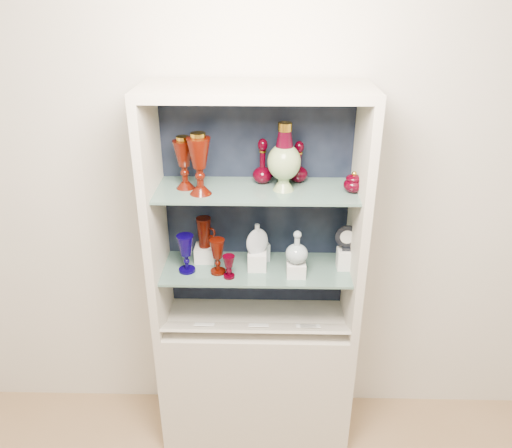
{
  "coord_description": "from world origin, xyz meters",
  "views": [
    {
      "loc": [
        0.05,
        -0.59,
        2.32
      ],
      "look_at": [
        0.0,
        1.53,
        1.3
      ],
      "focal_mm": 35.0,
      "sensor_mm": 36.0,
      "label": 1
    }
  ],
  "objects_px": {
    "ruby_pitcher": "(204,232)",
    "clear_square_bottle": "(264,248)",
    "pedestal_lamp_right": "(184,163)",
    "enamel_urn": "(284,157)",
    "lidded_bowl": "(354,182)",
    "ruby_goblet_tall": "(217,256)",
    "flat_flask": "(257,238)",
    "ruby_goblet_small": "(229,267)",
    "cameo_medallion": "(347,238)",
    "pedestal_lamp_left": "(199,164)",
    "ruby_decanter_a": "(263,159)",
    "ruby_decanter_b": "(299,161)",
    "cobalt_goblet": "(186,254)",
    "clear_round_decanter": "(297,248)"
  },
  "relations": [
    {
      "from": "clear_round_decanter",
      "to": "ruby_pitcher",
      "type": "bearing_deg",
      "value": 163.37
    },
    {
      "from": "clear_square_bottle",
      "to": "flat_flask",
      "type": "relative_size",
      "value": 0.92
    },
    {
      "from": "ruby_decanter_a",
      "to": "cobalt_goblet",
      "type": "xyz_separation_m",
      "value": [
        -0.37,
        -0.12,
        -0.44
      ]
    },
    {
      "from": "flat_flask",
      "to": "cameo_medallion",
      "type": "distance_m",
      "value": 0.43
    },
    {
      "from": "ruby_decanter_a",
      "to": "flat_flask",
      "type": "height_order",
      "value": "ruby_decanter_a"
    },
    {
      "from": "enamel_urn",
      "to": "ruby_goblet_tall",
      "type": "height_order",
      "value": "enamel_urn"
    },
    {
      "from": "cobalt_goblet",
      "to": "clear_square_bottle",
      "type": "relative_size",
      "value": 1.35
    },
    {
      "from": "clear_round_decanter",
      "to": "pedestal_lamp_right",
      "type": "bearing_deg",
      "value": 171.93
    },
    {
      "from": "pedestal_lamp_left",
      "to": "cobalt_goblet",
      "type": "distance_m",
      "value": 0.47
    },
    {
      "from": "enamel_urn",
      "to": "ruby_decanter_a",
      "type": "distance_m",
      "value": 0.13
    },
    {
      "from": "pedestal_lamp_right",
      "to": "enamel_urn",
      "type": "distance_m",
      "value": 0.45
    },
    {
      "from": "ruby_decanter_b",
      "to": "flat_flask",
      "type": "relative_size",
      "value": 1.35
    },
    {
      "from": "cobalt_goblet",
      "to": "cameo_medallion",
      "type": "height_order",
      "value": "cameo_medallion"
    },
    {
      "from": "cameo_medallion",
      "to": "ruby_decanter_a",
      "type": "bearing_deg",
      "value": 171.52
    },
    {
      "from": "lidded_bowl",
      "to": "cobalt_goblet",
      "type": "relative_size",
      "value": 0.52
    },
    {
      "from": "ruby_pitcher",
      "to": "flat_flask",
      "type": "height_order",
      "value": "flat_flask"
    },
    {
      "from": "cobalt_goblet",
      "to": "ruby_goblet_tall",
      "type": "bearing_deg",
      "value": -3.97
    },
    {
      "from": "lidded_bowl",
      "to": "cobalt_goblet",
      "type": "distance_m",
      "value": 0.86
    },
    {
      "from": "pedestal_lamp_right",
      "to": "ruby_goblet_tall",
      "type": "xyz_separation_m",
      "value": [
        0.14,
        -0.06,
        -0.45
      ]
    },
    {
      "from": "cobalt_goblet",
      "to": "clear_round_decanter",
      "type": "xyz_separation_m",
      "value": [
        0.53,
        -0.03,
        0.05
      ]
    },
    {
      "from": "pedestal_lamp_left",
      "to": "ruby_goblet_small",
      "type": "height_order",
      "value": "pedestal_lamp_left"
    },
    {
      "from": "ruby_goblet_small",
      "to": "clear_round_decanter",
      "type": "distance_m",
      "value": 0.34
    },
    {
      "from": "pedestal_lamp_left",
      "to": "flat_flask",
      "type": "height_order",
      "value": "pedestal_lamp_left"
    },
    {
      "from": "lidded_bowl",
      "to": "ruby_pitcher",
      "type": "distance_m",
      "value": 0.77
    },
    {
      "from": "pedestal_lamp_left",
      "to": "pedestal_lamp_right",
      "type": "relative_size",
      "value": 1.14
    },
    {
      "from": "enamel_urn",
      "to": "ruby_goblet_small",
      "type": "bearing_deg",
      "value": -160.77
    },
    {
      "from": "ruby_goblet_small",
      "to": "cameo_medallion",
      "type": "xyz_separation_m",
      "value": [
        0.57,
        0.1,
        0.11
      ]
    },
    {
      "from": "flat_flask",
      "to": "clear_round_decanter",
      "type": "height_order",
      "value": "flat_flask"
    },
    {
      "from": "clear_square_bottle",
      "to": "ruby_pitcher",
      "type": "bearing_deg",
      "value": -179.6
    },
    {
      "from": "enamel_urn",
      "to": "flat_flask",
      "type": "xyz_separation_m",
      "value": [
        -0.12,
        -0.0,
        -0.41
      ]
    },
    {
      "from": "pedestal_lamp_right",
      "to": "flat_flask",
      "type": "relative_size",
      "value": 1.55
    },
    {
      "from": "enamel_urn",
      "to": "ruby_goblet_tall",
      "type": "bearing_deg",
      "value": -171.68
    },
    {
      "from": "pedestal_lamp_left",
      "to": "ruby_goblet_tall",
      "type": "distance_m",
      "value": 0.47
    },
    {
      "from": "pedestal_lamp_left",
      "to": "clear_square_bottle",
      "type": "distance_m",
      "value": 0.58
    },
    {
      "from": "enamel_urn",
      "to": "ruby_pitcher",
      "type": "distance_m",
      "value": 0.57
    },
    {
      "from": "lidded_bowl",
      "to": "ruby_goblet_tall",
      "type": "bearing_deg",
      "value": -177.87
    },
    {
      "from": "ruby_pitcher",
      "to": "clear_square_bottle",
      "type": "bearing_deg",
      "value": 22.79
    },
    {
      "from": "flat_flask",
      "to": "cameo_medallion",
      "type": "height_order",
      "value": "flat_flask"
    },
    {
      "from": "flat_flask",
      "to": "clear_round_decanter",
      "type": "xyz_separation_m",
      "value": [
        0.19,
        -0.06,
        -0.02
      ]
    },
    {
      "from": "ruby_goblet_tall",
      "to": "ruby_pitcher",
      "type": "bearing_deg",
      "value": 122.14
    },
    {
      "from": "pedestal_lamp_left",
      "to": "ruby_decanter_a",
      "type": "height_order",
      "value": "pedestal_lamp_left"
    },
    {
      "from": "lidded_bowl",
      "to": "cameo_medallion",
      "type": "xyz_separation_m",
      "value": [
        -0.0,
        0.04,
        -0.3
      ]
    },
    {
      "from": "pedestal_lamp_left",
      "to": "clear_round_decanter",
      "type": "xyz_separation_m",
      "value": [
        0.44,
        -0.0,
        -0.41
      ]
    },
    {
      "from": "ruby_goblet_small",
      "to": "ruby_decanter_b",
      "type": "bearing_deg",
      "value": 30.49
    },
    {
      "from": "ruby_decanter_b",
      "to": "cobalt_goblet",
      "type": "xyz_separation_m",
      "value": [
        -0.54,
        -0.14,
        -0.43
      ]
    },
    {
      "from": "lidded_bowl",
      "to": "ruby_goblet_small",
      "type": "bearing_deg",
      "value": -173.35
    },
    {
      "from": "enamel_urn",
      "to": "flat_flask",
      "type": "relative_size",
      "value": 1.98
    },
    {
      "from": "pedestal_lamp_right",
      "to": "lidded_bowl",
      "type": "relative_size",
      "value": 2.41
    },
    {
      "from": "pedestal_lamp_left",
      "to": "ruby_decanter_b",
      "type": "bearing_deg",
      "value": 19.73
    },
    {
      "from": "pedestal_lamp_right",
      "to": "cobalt_goblet",
      "type": "distance_m",
      "value": 0.45
    }
  ]
}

